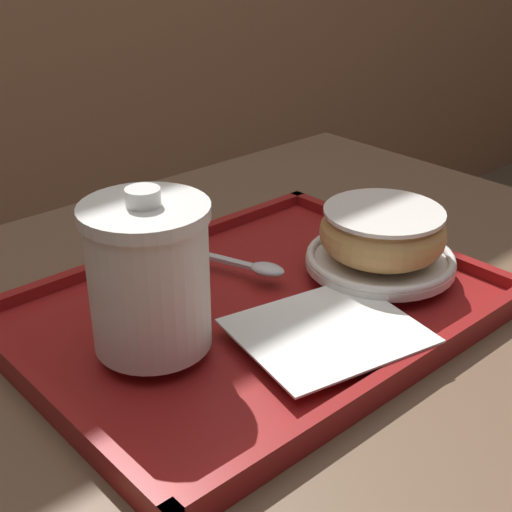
# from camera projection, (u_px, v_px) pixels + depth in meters

# --- Properties ---
(cafe_table) EXTENTS (0.94, 0.67, 0.72)m
(cafe_table) POSITION_uv_depth(u_px,v_px,m) (250.00, 436.00, 0.75)
(cafe_table) COLOR brown
(cafe_table) RESTS_ON ground_plane
(serving_tray) EXTENTS (0.42, 0.32, 0.02)m
(serving_tray) POSITION_uv_depth(u_px,v_px,m) (256.00, 311.00, 0.65)
(serving_tray) COLOR maroon
(serving_tray) RESTS_ON cafe_table
(napkin_paper) EXTENTS (0.17, 0.15, 0.00)m
(napkin_paper) POSITION_uv_depth(u_px,v_px,m) (327.00, 331.00, 0.59)
(napkin_paper) COLOR white
(napkin_paper) RESTS_ON serving_tray
(coffee_cup_front) EXTENTS (0.10, 0.10, 0.13)m
(coffee_cup_front) POSITION_uv_depth(u_px,v_px,m) (149.00, 276.00, 0.55)
(coffee_cup_front) COLOR white
(coffee_cup_front) RESTS_ON serving_tray
(plate_with_chocolate_donut) EXTENTS (0.15, 0.15, 0.01)m
(plate_with_chocolate_donut) POSITION_uv_depth(u_px,v_px,m) (380.00, 259.00, 0.70)
(plate_with_chocolate_donut) COLOR white
(plate_with_chocolate_donut) RESTS_ON serving_tray
(donut_chocolate_glazed) EXTENTS (0.12, 0.12, 0.04)m
(donut_chocolate_glazed) POSITION_uv_depth(u_px,v_px,m) (383.00, 231.00, 0.68)
(donut_chocolate_glazed) COLOR tan
(donut_chocolate_glazed) RESTS_ON plate_with_chocolate_donut
(spoon) EXTENTS (0.07, 0.16, 0.01)m
(spoon) POSITION_uv_depth(u_px,v_px,m) (244.00, 265.00, 0.69)
(spoon) COLOR silver
(spoon) RESTS_ON serving_tray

